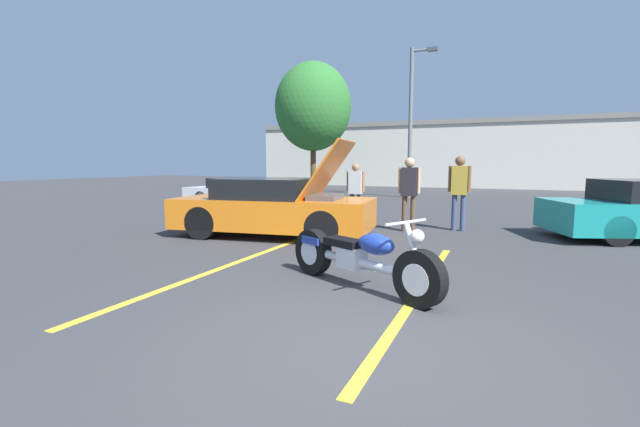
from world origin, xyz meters
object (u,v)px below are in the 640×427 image
(spectator_near_motorcycle, at_px, (409,188))
(spectator_midground, at_px, (459,186))
(light_pole, at_px, (412,116))
(spectator_by_show_car, at_px, (356,188))
(show_car_hood_open, at_px, (274,208))
(parked_car_left_row, at_px, (246,194))
(tree_background, at_px, (313,107))
(motorcycle, at_px, (359,258))

(spectator_near_motorcycle, height_order, spectator_midground, spectator_midground)
(light_pole, distance_m, spectator_midground, 10.09)
(light_pole, relative_size, spectator_by_show_car, 4.21)
(spectator_by_show_car, bearing_deg, light_pole, 91.77)
(show_car_hood_open, relative_size, spectator_midground, 2.53)
(parked_car_left_row, distance_m, spectator_midground, 7.85)
(tree_background, distance_m, spectator_midground, 15.95)
(parked_car_left_row, relative_size, spectator_midground, 2.71)
(light_pole, bearing_deg, spectator_midground, -71.87)
(parked_car_left_row, bearing_deg, show_car_hood_open, -45.03)
(motorcycle, bearing_deg, parked_car_left_row, 158.03)
(show_car_hood_open, relative_size, spectator_by_show_car, 2.82)
(show_car_hood_open, distance_m, parked_car_left_row, 6.08)
(spectator_near_motorcycle, bearing_deg, show_car_hood_open, -144.79)
(motorcycle, xyz_separation_m, spectator_midground, (0.68, 5.49, 0.67))
(motorcycle, xyz_separation_m, spectator_near_motorcycle, (-0.39, 4.88, 0.64))
(spectator_by_show_car, bearing_deg, spectator_near_motorcycle, -32.42)
(motorcycle, distance_m, spectator_by_show_car, 6.33)
(tree_background, relative_size, show_car_hood_open, 1.64)
(tree_background, bearing_deg, motorcycle, -63.93)
(motorcycle, distance_m, spectator_near_motorcycle, 4.94)
(spectator_near_motorcycle, xyz_separation_m, spectator_by_show_car, (-1.69, 1.07, -0.10))
(light_pole, distance_m, motorcycle, 15.30)
(light_pole, relative_size, motorcycle, 2.86)
(tree_background, height_order, show_car_hood_open, tree_background)
(motorcycle, height_order, parked_car_left_row, parked_car_left_row)
(spectator_by_show_car, bearing_deg, motorcycle, -70.79)
(light_pole, height_order, motorcycle, light_pole)
(show_car_hood_open, xyz_separation_m, parked_car_left_row, (-3.82, 4.74, -0.11))
(spectator_near_motorcycle, distance_m, spectator_by_show_car, 2.00)
(light_pole, height_order, tree_background, tree_background)
(motorcycle, height_order, spectator_near_motorcycle, spectator_near_motorcycle)
(tree_background, relative_size, spectator_near_motorcycle, 4.23)
(spectator_midground, bearing_deg, spectator_near_motorcycle, -150.34)
(motorcycle, xyz_separation_m, parked_car_left_row, (-6.80, 7.79, 0.13))
(show_car_hood_open, distance_m, spectator_by_show_car, 3.06)
(show_car_hood_open, distance_m, spectator_midground, 4.43)
(spectator_near_motorcycle, bearing_deg, parked_car_left_row, 155.64)
(light_pole, bearing_deg, spectator_near_motorcycle, -78.76)
(spectator_by_show_car, distance_m, spectator_midground, 2.80)
(light_pole, height_order, parked_car_left_row, light_pole)
(light_pole, bearing_deg, motorcycle, -80.96)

